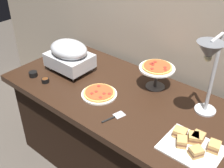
# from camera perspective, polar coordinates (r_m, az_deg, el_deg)

# --- Properties ---
(ground_plane) EXTENTS (8.00, 8.00, 0.00)m
(ground_plane) POSITION_cam_1_polar(r_m,az_deg,el_deg) (2.51, 2.38, -16.80)
(ground_plane) COLOR #4C443D
(back_wall) EXTENTS (4.40, 0.04, 2.40)m
(back_wall) POSITION_cam_1_polar(r_m,az_deg,el_deg) (2.17, 11.50, 13.06)
(back_wall) COLOR tan
(back_wall) RESTS_ON ground_plane
(buffet_table) EXTENTS (1.90, 0.84, 0.76)m
(buffet_table) POSITION_cam_1_polar(r_m,az_deg,el_deg) (2.23, 2.61, -10.38)
(buffet_table) COLOR black
(buffet_table) RESTS_ON ground_plane
(chafing_dish) EXTENTS (0.35, 0.26, 0.26)m
(chafing_dish) POSITION_cam_1_polar(r_m,az_deg,el_deg) (2.26, -8.70, 6.06)
(chafing_dish) COLOR #B7BABF
(chafing_dish) RESTS_ON buffet_table
(heat_lamp) EXTENTS (0.15, 0.30, 0.56)m
(heat_lamp) POSITION_cam_1_polar(r_m,az_deg,el_deg) (1.63, 19.35, 4.79)
(heat_lamp) COLOR #B7BABF
(heat_lamp) RESTS_ON buffet_table
(pizza_plate_front) EXTENTS (0.26, 0.26, 0.03)m
(pizza_plate_front) POSITION_cam_1_polar(r_m,az_deg,el_deg) (2.00, -2.64, -1.92)
(pizza_plate_front) COLOR white
(pizza_plate_front) RESTS_ON buffet_table
(pizza_plate_center) EXTENTS (0.26, 0.26, 0.19)m
(pizza_plate_center) POSITION_cam_1_polar(r_m,az_deg,el_deg) (2.04, 9.17, 2.90)
(pizza_plate_center) COLOR #595B60
(pizza_plate_center) RESTS_ON buffet_table
(sandwich_platter) EXTENTS (0.33, 0.26, 0.06)m
(sandwich_platter) POSITION_cam_1_polar(r_m,az_deg,el_deg) (1.66, 16.24, -11.71)
(sandwich_platter) COLOR white
(sandwich_platter) RESTS_ON buffet_table
(sauce_cup_near) EXTENTS (0.06, 0.06, 0.03)m
(sauce_cup_near) POSITION_cam_1_polar(r_m,az_deg,el_deg) (2.19, -13.52, 0.76)
(sauce_cup_near) COLOR black
(sauce_cup_near) RESTS_ON buffet_table
(sauce_cup_far) EXTENTS (0.07, 0.07, 0.04)m
(sauce_cup_far) POSITION_cam_1_polar(r_m,az_deg,el_deg) (2.30, -15.87, 2.01)
(sauce_cup_far) COLOR black
(sauce_cup_far) RESTS_ON buffet_table
(serving_spatula) EXTENTS (0.08, 0.17, 0.01)m
(serving_spatula) POSITION_cam_1_polar(r_m,az_deg,el_deg) (1.80, 0.43, -6.80)
(serving_spatula) COLOR #B7BABF
(serving_spatula) RESTS_ON buffet_table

